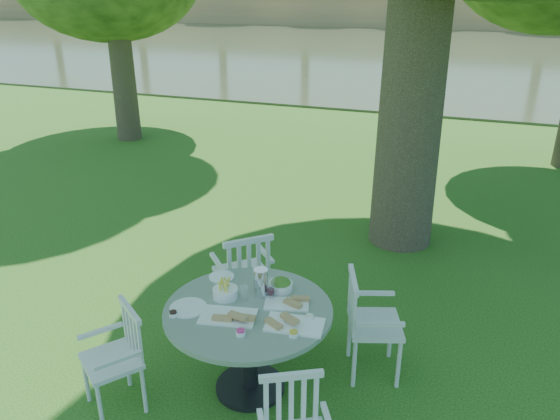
% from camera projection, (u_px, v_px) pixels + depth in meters
% --- Properties ---
extents(ground, '(140.00, 140.00, 0.00)m').
position_uv_depth(ground, '(274.00, 289.00, 5.89)').
color(ground, '#17410D').
rests_on(ground, ground).
extents(table, '(1.29, 1.29, 0.77)m').
position_uv_depth(table, '(249.00, 326.00, 4.22)').
color(table, black).
rests_on(table, ground).
extents(chair_ne, '(0.55, 0.57, 0.90)m').
position_uv_depth(chair_ne, '(364.00, 318.00, 4.46)').
color(chair_ne, silver).
rests_on(chair_ne, ground).
extents(chair_nw, '(0.65, 0.65, 0.94)m').
position_uv_depth(chair_nw, '(245.00, 272.00, 5.12)').
color(chair_nw, silver).
rests_on(chair_nw, ground).
extents(chair_sw, '(0.57, 0.57, 0.83)m').
position_uv_depth(chair_sw, '(121.00, 351.00, 4.12)').
color(chair_sw, silver).
rests_on(chair_sw, ground).
extents(tableware, '(1.20, 0.83, 0.23)m').
position_uv_depth(tableware, '(252.00, 297.00, 4.22)').
color(tableware, white).
rests_on(tableware, table).
extents(river, '(100.00, 28.00, 0.12)m').
position_uv_depth(river, '(446.00, 53.00, 25.82)').
color(river, '#353E24').
rests_on(river, ground).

